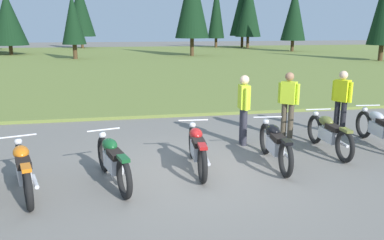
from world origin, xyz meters
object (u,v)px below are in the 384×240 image
motorcycle_black (275,144)px  motorcycle_silver (379,128)px  motorcycle_british_green (113,160)px  rider_in_hivis_vest (244,106)px  motorcycle_orange (23,169)px  motorcycle_red (197,148)px  rider_near_row_end (288,101)px  rider_with_back_turned (341,99)px  motorcycle_olive (329,133)px

motorcycle_black → motorcycle_silver: size_ratio=1.00×
motorcycle_british_green → rider_in_hivis_vest: rider_in_hivis_vest is taller
motorcycle_british_green → motorcycle_orange: bearing=-173.8°
motorcycle_red → motorcycle_orange: bearing=-169.3°
motorcycle_british_green → rider_near_row_end: 4.92m
motorcycle_orange → motorcycle_british_green: bearing=6.2°
motorcycle_red → rider_with_back_turned: 4.62m
motorcycle_orange → rider_near_row_end: rider_near_row_end is taller
rider_in_hivis_vest → rider_near_row_end: same height
motorcycle_british_green → rider_near_row_end: (4.35, 2.25, 0.51)m
motorcycle_red → motorcycle_black: bearing=-0.7°
motorcycle_british_green → motorcycle_silver: 6.29m
motorcycle_british_green → motorcycle_olive: bearing=11.2°
motorcycle_red → motorcycle_silver: same height
motorcycle_british_green → rider_with_back_turned: 6.29m
motorcycle_olive → motorcycle_red: bearing=-170.6°
motorcycle_british_green → motorcycle_silver: size_ratio=0.98×
motorcycle_british_green → motorcycle_olive: (4.76, 0.94, 0.00)m
motorcycle_orange → motorcycle_silver: bearing=9.7°
motorcycle_silver → motorcycle_orange: bearing=-170.3°
motorcycle_olive → rider_near_row_end: (-0.41, 1.30, 0.51)m
motorcycle_british_green → rider_near_row_end: size_ratio=1.23×
motorcycle_silver → rider_with_back_turned: 1.28m
rider_with_back_turned → rider_near_row_end: size_ratio=1.00×
motorcycle_orange → rider_near_row_end: 6.32m
motorcycle_black → rider_in_hivis_vest: 1.57m
motorcycle_orange → motorcycle_british_green: size_ratio=0.99×
motorcycle_red → motorcycle_olive: same height
rider_near_row_end → rider_in_hivis_vest: bearing=-164.0°
motorcycle_orange → motorcycle_silver: size_ratio=0.97×
motorcycle_orange → motorcycle_red: size_ratio=0.97×
motorcycle_british_green → motorcycle_black: 3.27m
motorcycle_olive → rider_near_row_end: bearing=107.3°
rider_near_row_end → motorcycle_british_green: bearing=-152.7°
motorcycle_orange → rider_near_row_end: (5.83, 2.41, 0.51)m
motorcycle_orange → motorcycle_silver: same height
motorcycle_orange → rider_with_back_turned: bearing=18.4°
motorcycle_red → motorcycle_black: 1.62m
motorcycle_black → motorcycle_silver: bearing=14.3°
motorcycle_olive → rider_in_hivis_vest: bearing=151.3°
motorcycle_black → motorcycle_red: bearing=179.3°
motorcycle_british_green → motorcycle_olive: same height
motorcycle_olive → motorcycle_silver: bearing=8.4°
motorcycle_silver → rider_in_hivis_vest: bearing=167.0°
rider_in_hivis_vest → motorcycle_red: bearing=-134.6°
motorcycle_black → rider_near_row_end: 2.21m
motorcycle_olive → rider_in_hivis_vest: size_ratio=1.26×
motorcycle_red → rider_with_back_turned: bearing=23.7°
motorcycle_british_green → motorcycle_red: same height
rider_in_hivis_vest → motorcycle_olive: bearing=-28.7°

